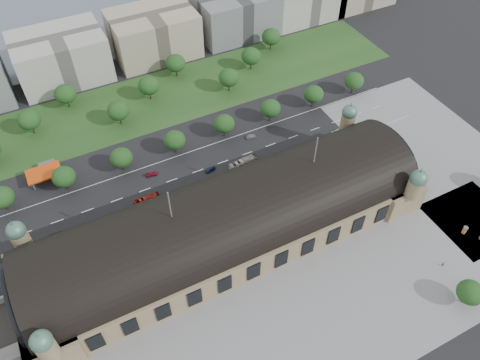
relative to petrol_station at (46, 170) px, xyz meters
name	(u,v)px	position (x,y,z in m)	size (l,w,h in m)	color
ground	(228,239)	(53.91, -65.28, -2.95)	(900.00, 900.00, 0.00)	black
station	(228,223)	(53.91, -65.28, 7.33)	(150.00, 48.40, 44.30)	#9B8460
plaza_south	(314,326)	(63.91, -109.28, -2.95)	(190.00, 48.00, 0.12)	gray
plaza_east	(435,153)	(156.91, -65.28, -2.95)	(56.00, 100.00, 0.12)	gray
road_slab	(145,190)	(33.91, -27.28, -2.95)	(260.00, 26.00, 0.10)	black
grass_belt	(117,111)	(38.91, 27.72, -2.95)	(300.00, 45.00, 0.10)	#244A1D
petrol_station	(46,170)	(0.00, 0.00, 0.00)	(14.00, 13.00, 5.05)	#E6470D
office_3	(61,57)	(23.91, 67.72, 9.05)	(45.00, 32.00, 24.00)	#B4B1AA
office_4	(154,34)	(73.91, 67.72, 9.05)	(45.00, 32.00, 24.00)	#B8A990
office_5	(236,13)	(123.91, 67.72, 9.05)	(45.00, 32.00, 24.00)	gray
tree_row_2	(2,197)	(-18.09, -12.28, 4.48)	(9.60, 9.60, 11.52)	#2D2116
tree_row_3	(64,177)	(5.91, -12.28, 4.48)	(9.60, 9.60, 11.52)	#2D2116
tree_row_4	(121,158)	(29.91, -12.28, 4.48)	(9.60, 9.60, 11.52)	#2D2116
tree_row_5	(175,140)	(53.91, -12.28, 4.48)	(9.60, 9.60, 11.52)	#2D2116
tree_row_6	(224,124)	(77.91, -12.28, 4.48)	(9.60, 9.60, 11.52)	#2D2116
tree_row_7	(270,108)	(101.91, -12.28, 4.48)	(9.60, 9.60, 11.52)	#2D2116
tree_row_8	(314,94)	(125.91, -12.28, 4.48)	(9.60, 9.60, 11.52)	#2D2116
tree_row_9	(354,81)	(149.91, -12.28, 4.48)	(9.60, 9.60, 11.52)	#2D2116
tree_belt_4	(29,120)	(-0.09, 29.72, 5.10)	(10.40, 10.40, 12.48)	#2D2116
tree_belt_5	(65,94)	(18.91, 41.72, 5.10)	(10.40, 10.40, 12.48)	#2D2116
tree_belt_6	(118,111)	(37.91, 17.72, 5.10)	(10.40, 10.40, 12.48)	#2D2116
tree_belt_7	(149,86)	(56.91, 29.72, 5.10)	(10.40, 10.40, 12.48)	#2D2116
tree_belt_8	(176,63)	(75.91, 41.72, 5.10)	(10.40, 10.40, 12.48)	#2D2116
tree_belt_9	(229,78)	(94.91, 17.72, 5.10)	(10.40, 10.40, 12.48)	#2D2116
tree_belt_10	(251,56)	(113.91, 29.72, 5.10)	(10.40, 10.40, 12.48)	#2D2116
tree_belt_11	(271,37)	(132.91, 41.72, 5.10)	(10.40, 10.40, 12.48)	#2D2116
tree_plaza_s	(470,292)	(113.91, -125.28, 3.86)	(9.00, 9.00, 10.64)	#2D2116
traffic_car_2	(55,236)	(-4.14, -34.55, -2.19)	(2.52, 5.46, 1.52)	black
traffic_car_3	(152,174)	(39.51, -20.67, -2.20)	(2.09, 5.15, 1.49)	maroon
traffic_car_4	(210,170)	(62.70, -29.57, -2.14)	(1.91, 4.75, 1.62)	#182345
traffic_car_5	(251,137)	(88.21, -18.89, -2.19)	(1.60, 4.60, 1.51)	slate
traffic_car_6	(336,132)	(124.61, -34.18, -2.20)	(2.50, 5.42, 1.51)	silver
parked_car_0	(59,256)	(-4.76, -44.28, -2.30)	(1.38, 3.95, 1.30)	black
parked_car_1	(33,261)	(-13.79, -42.34, -2.18)	(2.54, 5.51, 1.53)	maroon
parked_car_2	(32,257)	(-13.99, -40.28, -2.26)	(1.92, 4.73, 1.37)	#161E3F
parked_car_3	(108,233)	(14.14, -42.25, -2.25)	(1.66, 4.12, 1.40)	slate
parked_car_4	(122,232)	(18.88, -44.28, -2.25)	(1.48, 4.26, 1.40)	silver
parked_car_5	(142,224)	(26.86, -44.21, -2.23)	(2.39, 5.18, 1.44)	gray
parked_car_6	(162,212)	(35.91, -42.19, -2.18)	(2.16, 5.32, 1.54)	black
bus_west	(147,200)	(32.78, -33.88, -1.45)	(2.52, 10.75, 3.00)	red
bus_mid	(243,163)	(76.76, -33.28, -1.11)	(3.10, 13.24, 3.69)	beige
bus_east	(238,174)	(71.89, -38.28, -1.16)	(3.01, 12.85, 3.58)	silver
advertising_column	(465,230)	(135.48, -103.56, -1.16)	(1.81, 1.81, 3.44)	#D73548
pedestrian_1	(443,264)	(117.86, -110.93, -1.98)	(0.70, 0.46, 1.93)	gray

